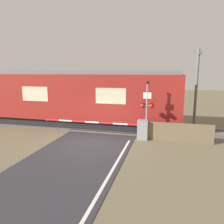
# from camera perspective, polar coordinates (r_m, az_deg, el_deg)

# --- Properties ---
(ground_plane) EXTENTS (80.00, 80.00, 0.00)m
(ground_plane) POSITION_cam_1_polar(r_m,az_deg,el_deg) (12.38, -5.47, -8.18)
(ground_plane) COLOR #6B6047
(track_bed) EXTENTS (36.00, 3.20, 0.13)m
(track_bed) POSITION_cam_1_polar(r_m,az_deg,el_deg) (15.86, -0.78, -3.85)
(track_bed) COLOR #666056
(track_bed) RESTS_ON ground_plane
(train) EXTENTS (19.94, 2.86, 4.01)m
(train) POSITION_cam_1_polar(r_m,az_deg,el_deg) (17.46, -16.82, 3.80)
(train) COLOR black
(train) RESTS_ON ground_plane
(crossing_barrier) EXTENTS (6.70, 0.44, 1.18)m
(crossing_barrier) POSITION_cam_1_polar(r_m,az_deg,el_deg) (13.06, 5.28, -4.23)
(crossing_barrier) COLOR gray
(crossing_barrier) RESTS_ON ground_plane
(signal_post) EXTENTS (0.80, 0.26, 3.45)m
(signal_post) POSITION_cam_1_polar(r_m,az_deg,el_deg) (12.75, 9.12, 1.39)
(signal_post) COLOR gray
(signal_post) RESTS_ON ground_plane
(catenary_pole) EXTENTS (0.20, 1.90, 5.59)m
(catenary_pole) POSITION_cam_1_polar(r_m,az_deg,el_deg) (17.47, 21.21, 6.47)
(catenary_pole) COLOR slate
(catenary_pole) RESTS_ON ground_plane
(roadside_fence) EXTENTS (3.65, 0.06, 1.10)m
(roadside_fence) POSITION_cam_1_polar(r_m,az_deg,el_deg) (12.98, 17.27, -5.19)
(roadside_fence) COLOR #726047
(roadside_fence) RESTS_ON ground_plane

